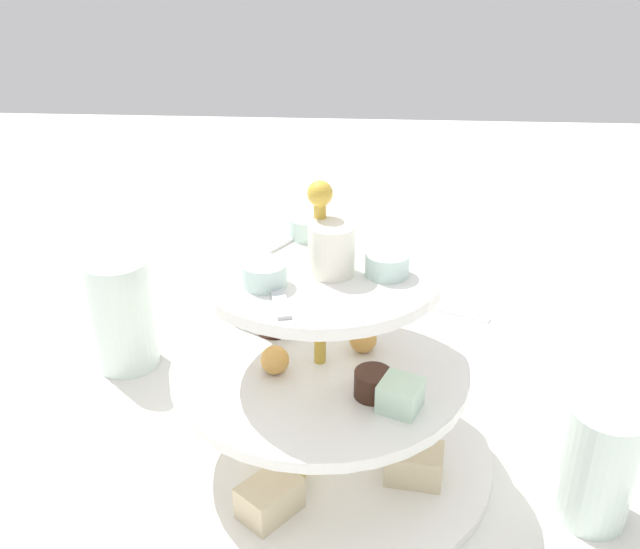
% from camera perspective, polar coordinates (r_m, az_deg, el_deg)
% --- Properties ---
extents(ground_plane, '(2.40, 2.40, 0.00)m').
position_cam_1_polar(ground_plane, '(0.67, 0.00, -14.32)').
color(ground_plane, silver).
extents(tiered_serving_stand, '(0.31, 0.31, 0.26)m').
position_cam_1_polar(tiered_serving_stand, '(0.62, -0.01, -9.01)').
color(tiered_serving_stand, white).
rests_on(tiered_serving_stand, ground_plane).
extents(water_glass_tall_right, '(0.07, 0.07, 0.12)m').
position_cam_1_polar(water_glass_tall_right, '(0.78, -15.71, -3.06)').
color(water_glass_tall_right, silver).
rests_on(water_glass_tall_right, ground_plane).
extents(butter_knife_left, '(0.09, 0.16, 0.00)m').
position_cam_1_polar(butter_knife_left, '(0.90, 8.44, -2.33)').
color(butter_knife_left, silver).
rests_on(butter_knife_left, ground_plane).
extents(water_glass_mid_back, '(0.06, 0.06, 0.11)m').
position_cam_1_polar(water_glass_mid_back, '(0.62, 21.63, -14.09)').
color(water_glass_mid_back, silver).
rests_on(water_glass_mid_back, ground_plane).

